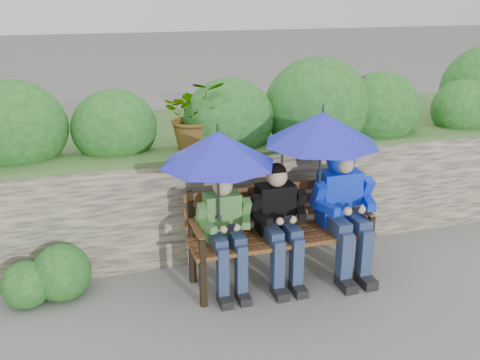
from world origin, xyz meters
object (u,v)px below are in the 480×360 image
object	(u,v)px
park_bench	(279,227)
boy_right	(344,201)
umbrella_right	(322,128)
boy_left	(225,227)
umbrella_left	(218,148)
boy_middle	(279,219)

from	to	relation	value
park_bench	boy_right	size ratio (longest dim) A/B	1.39
boy_right	umbrella_right	world-z (taller)	umbrella_right
boy_left	boy_right	bearing A→B (deg)	-0.00
umbrella_right	boy_right	bearing A→B (deg)	-1.31
boy_left	park_bench	bearing A→B (deg)	7.40
boy_right	umbrella_left	world-z (taller)	umbrella_left
boy_middle	park_bench	bearing A→B (deg)	69.68
boy_right	umbrella_right	bearing A→B (deg)	178.69
boy_middle	umbrella_right	xyz separation A→B (m)	(0.36, 0.01, 0.76)
boy_middle	umbrella_right	size ratio (longest dim) A/B	1.09
umbrella_left	umbrella_right	distance (m)	0.90
boy_left	boy_right	size ratio (longest dim) A/B	0.89
park_bench	umbrella_right	bearing A→B (deg)	-10.04
umbrella_right	boy_left	bearing A→B (deg)	-179.62
boy_left	boy_middle	bearing A→B (deg)	-0.48
park_bench	boy_left	xyz separation A→B (m)	(-0.50, -0.06, 0.09)
park_bench	boy_left	size ratio (longest dim) A/B	1.57
boy_right	boy_middle	bearing A→B (deg)	-179.63
park_bench	boy_right	bearing A→B (deg)	-6.41
park_bench	umbrella_right	world-z (taller)	umbrella_right
boy_left	umbrella_left	bearing A→B (deg)	-162.77
park_bench	boy_middle	size ratio (longest dim) A/B	1.51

